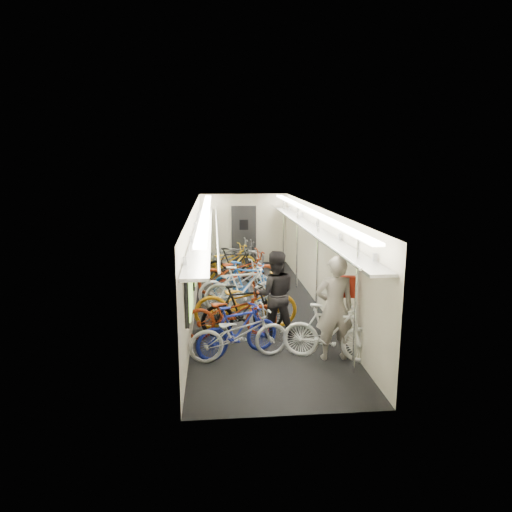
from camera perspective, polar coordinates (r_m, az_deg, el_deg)
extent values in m
plane|color=black|center=(11.25, 0.13, -6.22)|extent=(10.00, 10.00, 0.00)
plane|color=white|center=(10.76, 0.14, 6.05)|extent=(10.00, 10.00, 0.00)
plane|color=beige|center=(10.91, -7.74, -0.36)|extent=(0.00, 10.00, 10.00)
plane|color=beige|center=(11.18, 7.81, -0.08)|extent=(0.00, 10.00, 10.00)
plane|color=beige|center=(15.85, -1.55, 3.43)|extent=(3.00, 0.00, 3.00)
plane|color=beige|center=(6.17, 4.52, -9.64)|extent=(3.00, 0.00, 3.00)
cube|color=black|center=(7.79, -8.43, -4.81)|extent=(0.06, 1.10, 0.80)
cube|color=#A9DF61|center=(7.79, -8.14, -4.81)|extent=(0.02, 0.96, 0.66)
cube|color=black|center=(9.92, -7.76, -1.26)|extent=(0.06, 1.10, 0.80)
cube|color=#A9DF61|center=(9.92, -7.52, -1.25)|extent=(0.02, 0.96, 0.66)
cube|color=black|center=(12.07, -7.32, 1.04)|extent=(0.06, 1.10, 0.80)
cube|color=#A9DF61|center=(12.07, -7.13, 1.04)|extent=(0.02, 0.96, 0.66)
cube|color=black|center=(14.24, -7.02, 2.64)|extent=(0.06, 1.10, 0.80)
cube|color=#A9DF61|center=(14.24, -6.85, 2.64)|extent=(0.02, 0.96, 0.66)
cube|color=yellow|center=(8.84, -8.00, -2.51)|extent=(0.02, 0.22, 0.30)
cube|color=yellow|center=(10.98, -7.47, 0.26)|extent=(0.02, 0.22, 0.30)
cube|color=yellow|center=(13.15, -7.12, 2.12)|extent=(0.02, 0.22, 0.30)
cube|color=black|center=(15.82, -1.53, 2.69)|extent=(0.85, 0.08, 2.00)
cube|color=#999BA0|center=(10.77, -6.67, 3.41)|extent=(0.40, 9.70, 0.05)
cube|color=#999BA0|center=(11.01, 6.79, 3.58)|extent=(0.40, 9.70, 0.05)
cylinder|color=silver|center=(10.76, -4.92, 3.97)|extent=(0.04, 9.70, 0.04)
cylinder|color=silver|center=(10.93, 5.11, 4.09)|extent=(0.04, 9.70, 0.04)
cube|color=white|center=(10.72, -6.29, 5.64)|extent=(0.18, 9.60, 0.04)
cube|color=white|center=(10.94, 6.43, 5.75)|extent=(0.18, 9.60, 0.04)
cylinder|color=silver|center=(7.56, 12.41, -5.87)|extent=(0.05, 0.05, 2.38)
cylinder|color=silver|center=(10.17, 7.69, -1.23)|extent=(0.05, 0.05, 2.38)
cylinder|color=silver|center=(12.57, 5.18, 1.27)|extent=(0.05, 0.05, 2.38)
cylinder|color=silver|center=(15.00, 3.47, 2.96)|extent=(0.05, 0.05, 2.38)
imported|color=#AEADB1|center=(8.16, -2.12, -9.69)|extent=(1.88, 0.95, 0.94)
imported|color=navy|center=(8.28, -2.30, -9.29)|extent=(1.66, 1.04, 0.96)
imported|color=maroon|center=(9.15, -3.22, -7.16)|extent=(1.95, 0.86, 1.00)
imported|color=black|center=(9.28, -1.57, -6.67)|extent=(1.82, 0.84, 1.05)
imported|color=#B87811|center=(9.61, -1.28, -5.77)|extent=(2.19, 0.82, 1.14)
imported|color=silver|center=(10.67, -1.61, -4.12)|extent=(1.86, 0.65, 1.10)
imported|color=#B1B0B5|center=(11.31, -2.55, -3.40)|extent=(2.08, 1.36, 1.03)
imported|color=#194999|center=(11.19, -1.21, -3.44)|extent=(1.85, 1.17, 1.08)
imported|color=maroon|center=(12.14, -2.19, -2.05)|extent=(2.32, 1.25, 1.16)
imported|color=black|center=(13.16, -2.75, -1.22)|extent=(1.82, 0.84, 1.05)
imported|color=gold|center=(13.78, -3.75, -0.72)|extent=(2.07, 1.34, 1.03)
imported|color=white|center=(8.22, 9.26, -9.41)|extent=(1.76, 1.02, 1.02)
imported|color=slate|center=(14.54, -3.41, 0.04)|extent=(2.10, 0.88, 1.08)
imported|color=slate|center=(15.16, -2.19, 0.21)|extent=(1.80, 0.80, 0.91)
imported|color=gray|center=(8.14, 9.79, -6.46)|extent=(0.69, 0.46, 1.87)
imported|color=black|center=(9.07, 2.35, -4.81)|extent=(0.87, 0.69, 1.76)
cube|color=#B12311|center=(8.25, 11.37, -3.77)|extent=(0.29, 0.20, 0.38)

